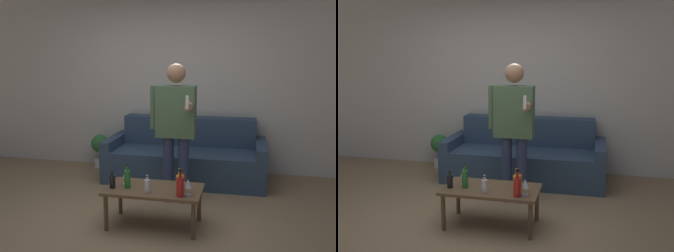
% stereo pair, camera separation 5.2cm
% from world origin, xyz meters
% --- Properties ---
extents(ground_plane, '(16.00, 16.00, 0.00)m').
position_xyz_m(ground_plane, '(0.00, 0.00, 0.00)').
color(ground_plane, '#997A56').
extents(wall_back, '(8.00, 0.06, 2.70)m').
position_xyz_m(wall_back, '(0.00, 2.23, 1.35)').
color(wall_back, silver).
rests_on(wall_back, ground_plane).
extents(couch, '(2.20, 0.91, 0.85)m').
position_xyz_m(couch, '(0.31, 1.74, 0.31)').
color(couch, '#334760').
rests_on(couch, ground_plane).
extents(coffee_table, '(0.98, 0.52, 0.41)m').
position_xyz_m(coffee_table, '(0.24, 0.17, 0.36)').
color(coffee_table, brown).
rests_on(coffee_table, ground_plane).
extents(bottle_orange, '(0.06, 0.06, 0.25)m').
position_xyz_m(bottle_orange, '(0.52, 0.08, 0.50)').
color(bottle_orange, yellow).
rests_on(bottle_orange, coffee_table).
extents(bottle_green, '(0.08, 0.08, 0.19)m').
position_xyz_m(bottle_green, '(0.51, 0.21, 0.48)').
color(bottle_green, orange).
rests_on(bottle_green, coffee_table).
extents(bottle_dark, '(0.06, 0.06, 0.17)m').
position_xyz_m(bottle_dark, '(0.21, 0.04, 0.47)').
color(bottle_dark, silver).
rests_on(bottle_dark, coffee_table).
extents(bottle_yellow, '(0.06, 0.06, 0.25)m').
position_xyz_m(bottle_yellow, '(-0.02, 0.12, 0.50)').
color(bottle_yellow, '#23752D').
rests_on(bottle_yellow, coffee_table).
extents(bottle_red, '(0.06, 0.06, 0.18)m').
position_xyz_m(bottle_red, '(-0.17, 0.08, 0.48)').
color(bottle_red, black).
rests_on(bottle_red, coffee_table).
extents(bottle_clear, '(0.07, 0.07, 0.25)m').
position_xyz_m(bottle_clear, '(0.54, -0.00, 0.50)').
color(bottle_clear, '#B21E1E').
rests_on(bottle_clear, coffee_table).
extents(wine_glass_near, '(0.07, 0.07, 0.16)m').
position_xyz_m(wine_glass_near, '(0.61, 0.05, 0.52)').
color(wine_glass_near, silver).
rests_on(wine_glass_near, coffee_table).
extents(wine_glass_far, '(0.07, 0.07, 0.17)m').
position_xyz_m(wine_glass_far, '(-0.07, 0.22, 0.52)').
color(wine_glass_far, silver).
rests_on(wine_glass_far, coffee_table).
extents(person_standing_front, '(0.53, 0.43, 1.64)m').
position_xyz_m(person_standing_front, '(0.33, 0.85, 0.96)').
color(person_standing_front, navy).
rests_on(person_standing_front, ground_plane).
extents(potted_plant, '(0.27, 0.27, 0.52)m').
position_xyz_m(potted_plant, '(-1.10, 2.00, 0.33)').
color(potted_plant, silver).
rests_on(potted_plant, ground_plane).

